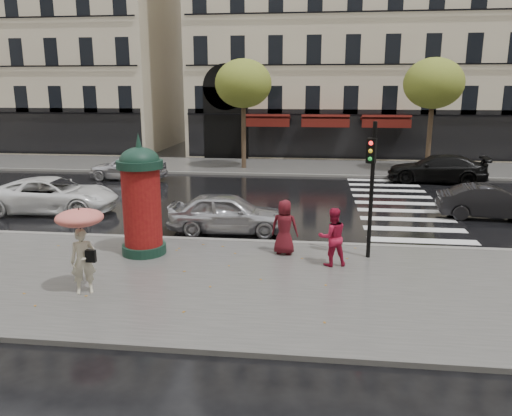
# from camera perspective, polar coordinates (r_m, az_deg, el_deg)

# --- Properties ---
(ground) EXTENTS (160.00, 160.00, 0.00)m
(ground) POSITION_cam_1_polar(r_m,az_deg,el_deg) (13.54, -3.84, -7.91)
(ground) COLOR black
(ground) RESTS_ON ground
(near_sidewalk) EXTENTS (90.00, 7.00, 0.12)m
(near_sidewalk) POSITION_cam_1_polar(r_m,az_deg,el_deg) (13.07, -4.25, -8.46)
(near_sidewalk) COLOR #474744
(near_sidewalk) RESTS_ON ground
(far_sidewalk) EXTENTS (90.00, 6.00, 0.12)m
(far_sidewalk) POSITION_cam_1_polar(r_m,az_deg,el_deg) (31.85, 2.43, 4.74)
(far_sidewalk) COLOR #474744
(far_sidewalk) RESTS_ON ground
(near_kerb) EXTENTS (90.00, 0.25, 0.14)m
(near_kerb) POSITION_cam_1_polar(r_m,az_deg,el_deg) (16.31, -1.91, -3.85)
(near_kerb) COLOR slate
(near_kerb) RESTS_ON ground
(far_kerb) EXTENTS (90.00, 0.25, 0.14)m
(far_kerb) POSITION_cam_1_polar(r_m,az_deg,el_deg) (28.89, 1.98, 3.85)
(far_kerb) COLOR slate
(far_kerb) RESTS_ON ground
(zebra_crossing) EXTENTS (3.60, 11.75, 0.01)m
(zebra_crossing) POSITION_cam_1_polar(r_m,az_deg,el_deg) (22.82, 15.75, 0.54)
(zebra_crossing) COLOR silver
(zebra_crossing) RESTS_ON ground
(bldg_far_corner) EXTENTS (26.00, 14.00, 22.90)m
(bldg_far_corner) POSITION_cam_1_polar(r_m,az_deg,el_deg) (43.00, 12.45, 21.80)
(bldg_far_corner) COLOR #B7A88C
(bldg_far_corner) RESTS_ON ground
(bldg_far_left) EXTENTS (24.00, 14.00, 22.90)m
(bldg_far_left) POSITION_cam_1_polar(r_m,az_deg,el_deg) (49.30, -24.46, 19.86)
(bldg_far_left) COLOR #B7A88C
(bldg_far_left) RESTS_ON ground
(tree_far_left) EXTENTS (3.40, 3.40, 6.64)m
(tree_far_left) POSITION_cam_1_polar(r_m,az_deg,el_deg) (30.69, -1.45, 13.99)
(tree_far_left) COLOR #38281C
(tree_far_left) RESTS_ON ground
(tree_far_right) EXTENTS (3.40, 3.40, 6.64)m
(tree_far_right) POSITION_cam_1_polar(r_m,az_deg,el_deg) (31.09, 19.63, 13.22)
(tree_far_right) COLOR #38281C
(tree_far_right) RESTS_ON ground
(woman_umbrella) EXTENTS (1.11, 1.11, 2.14)m
(woman_umbrella) POSITION_cam_1_polar(r_m,az_deg,el_deg) (12.50, -19.36, -3.12)
(woman_umbrella) COLOR beige
(woman_umbrella) RESTS_ON near_sidewalk
(woman_red) EXTENTS (0.94, 0.82, 1.65)m
(woman_red) POSITION_cam_1_polar(r_m,az_deg,el_deg) (13.97, 8.73, -3.28)
(woman_red) COLOR #A91433
(woman_red) RESTS_ON near_sidewalk
(man_burgundy) EXTENTS (0.87, 0.63, 1.64)m
(man_burgundy) POSITION_cam_1_polar(r_m,az_deg,el_deg) (14.78, 3.28, -2.19)
(man_burgundy) COLOR #521018
(man_burgundy) RESTS_ON near_sidewalk
(morris_column) EXTENTS (1.34, 1.34, 3.60)m
(morris_column) POSITION_cam_1_polar(r_m,az_deg,el_deg) (14.96, -12.96, 1.22)
(morris_column) COLOR black
(morris_column) RESTS_ON near_sidewalk
(traffic_light) EXTENTS (0.30, 0.39, 3.94)m
(traffic_light) POSITION_cam_1_polar(r_m,az_deg,el_deg) (14.41, 13.06, 3.44)
(traffic_light) COLOR black
(traffic_light) RESTS_ON near_sidewalk
(car_silver) EXTENTS (4.20, 1.82, 1.41)m
(car_silver) POSITION_cam_1_polar(r_m,az_deg,el_deg) (17.41, -3.25, -0.56)
(car_silver) COLOR #A9A9AE
(car_silver) RESTS_ON ground
(car_darkgrey) EXTENTS (4.04, 1.68, 1.30)m
(car_darkgrey) POSITION_cam_1_polar(r_m,az_deg,el_deg) (21.32, 25.26, 0.62)
(car_darkgrey) COLOR black
(car_darkgrey) RESTS_ON ground
(car_white) EXTENTS (5.30, 2.75, 1.43)m
(car_white) POSITION_cam_1_polar(r_m,az_deg,el_deg) (21.84, -22.19, 1.37)
(car_white) COLOR white
(car_white) RESTS_ON ground
(car_black) EXTENTS (5.31, 2.69, 1.48)m
(car_black) POSITION_cam_1_polar(r_m,az_deg,el_deg) (28.45, 19.97, 4.25)
(car_black) COLOR black
(car_black) RESTS_ON ground
(car_far_silver) EXTENTS (4.34, 2.15, 1.42)m
(car_far_silver) POSITION_cam_1_polar(r_m,az_deg,el_deg) (28.32, -14.42, 4.54)
(car_far_silver) COLOR silver
(car_far_silver) RESTS_ON ground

